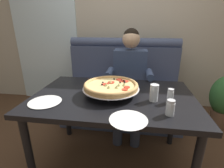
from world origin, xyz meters
name	(u,v)px	position (x,y,z in m)	size (l,w,h in m)	color
ground_plane	(113,162)	(0.00, 0.00, 0.00)	(16.00, 16.00, 0.00)	#4C3321
back_wall_with_window	(126,18)	(0.00, 1.49, 1.40)	(6.00, 0.12, 2.80)	#BCB29E
window_panel	(43,19)	(-1.35, 1.41, 1.40)	(1.10, 0.02, 2.80)	white
booth_bench	(122,91)	(0.00, 0.92, 0.40)	(1.59, 0.78, 1.13)	#424C6B
dining_table	(113,103)	(0.00, 0.00, 0.66)	(1.37, 0.89, 0.74)	black
diner_main	(129,77)	(0.11, 0.65, 0.71)	(0.54, 0.64, 1.27)	#2D3342
pizza	(111,86)	(-0.02, 0.00, 0.82)	(0.48, 0.48, 0.11)	silver
shaker_pepper_flakes	(170,97)	(0.45, -0.09, 0.79)	(0.05, 0.05, 0.11)	white
shaker_parmesan	(170,109)	(0.42, -0.28, 0.79)	(0.06, 0.06, 0.11)	white
plate_near_left	(45,101)	(-0.51, -0.22, 0.75)	(0.25, 0.25, 0.02)	white
plate_near_right	(128,119)	(0.15, -0.39, 0.75)	(0.25, 0.25, 0.02)	white
drinking_glass	(154,94)	(0.33, -0.07, 0.80)	(0.07, 0.07, 0.14)	silver
patio_chair	(70,61)	(-1.32, 2.29, 0.52)	(0.43, 0.42, 0.86)	black
potted_plant	(224,99)	(1.35, 0.87, 0.39)	(0.36, 0.36, 0.70)	brown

